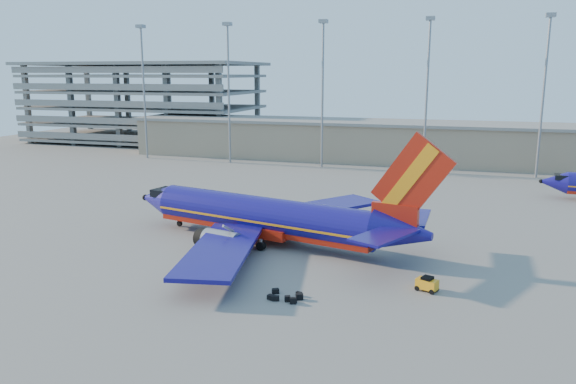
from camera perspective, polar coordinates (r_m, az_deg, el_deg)
name	(u,v)px	position (r m, az deg, el deg)	size (l,w,h in m)	color
ground	(270,227)	(69.15, -1.80, -3.59)	(220.00, 220.00, 0.00)	slate
terminal_building	(404,141)	(122.32, 11.69, 5.05)	(122.00, 16.00, 8.50)	gray
parking_garage	(145,99)	(160.77, -14.31, 9.19)	(62.00, 32.00, 21.40)	slate
light_mast_row	(374,79)	(110.21, 8.70, 11.33)	(101.60, 1.60, 28.65)	gray
aircraft_main	(270,218)	(62.36, -1.88, -2.63)	(38.64, 36.74, 13.28)	navy
baggage_tug	(427,284)	(50.78, 13.94, -9.02)	(2.09, 1.69, 1.30)	orange
luggage_pile	(286,297)	(47.71, -0.20, -10.63)	(3.06, 2.24, 0.54)	black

